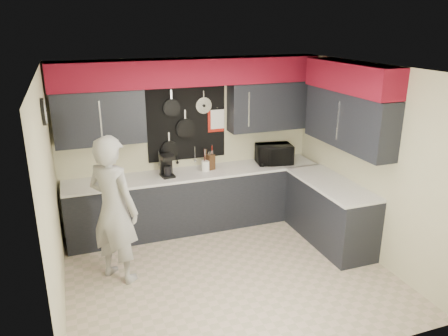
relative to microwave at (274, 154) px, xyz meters
name	(u,v)px	position (x,y,z in m)	size (l,w,h in m)	color
ground	(229,273)	(-1.30, -1.43, -1.07)	(4.00, 4.00, 0.00)	#C6AF9A
back_wall_assembly	(192,99)	(-1.30, 0.17, 0.94)	(4.00, 0.36, 2.60)	beige
right_wall_assembly	(352,112)	(0.55, -1.16, 0.87)	(0.36, 3.50, 2.60)	beige
left_wall_assembly	(51,198)	(-3.30, -1.41, 0.26)	(0.05, 3.50, 2.60)	beige
base_cabinets	(233,203)	(-0.81, -0.30, -0.62)	(3.95, 2.20, 0.92)	black
microwave	(274,154)	(0.00, 0.00, 0.00)	(0.55, 0.38, 0.31)	black
knife_block	(211,162)	(-1.05, 0.06, -0.03)	(0.11, 0.11, 0.24)	#361D11
utensil_crock	(205,166)	(-1.15, 0.02, -0.08)	(0.12, 0.12, 0.16)	white
coffee_maker	(167,165)	(-1.76, -0.02, 0.02)	(0.20, 0.24, 0.33)	black
person	(114,210)	(-2.64, -1.03, -0.14)	(0.68, 0.45, 1.87)	#A2A2A0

